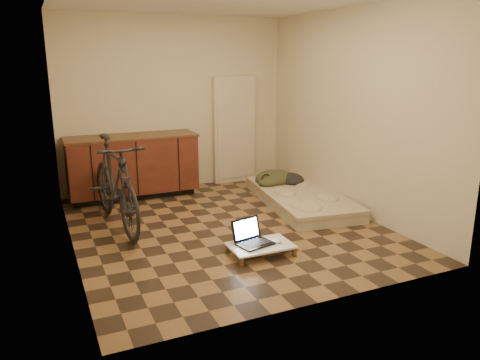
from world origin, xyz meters
name	(u,v)px	position (x,y,z in m)	size (l,w,h in m)	color
room_shell	(225,119)	(0.00, 0.00, 1.30)	(3.50, 4.00, 2.60)	brown
cabinets	(133,166)	(-0.75, 1.70, 0.47)	(1.84, 0.62, 0.91)	black
appliance_panel	(234,130)	(0.95, 1.94, 0.85)	(0.70, 0.10, 1.70)	beige
bicycle	(115,179)	(-1.20, 0.50, 0.60)	(0.55, 1.86, 1.20)	black
futon	(301,198)	(1.30, 0.41, 0.09)	(1.25, 2.15, 0.17)	#BEB298
clothing_pile	(279,174)	(1.28, 1.01, 0.30)	(0.64, 0.53, 0.26)	#353821
headphones	(266,180)	(1.03, 0.93, 0.25)	(0.22, 0.20, 0.15)	black
lap_desk	(261,246)	(0.01, -0.91, 0.10)	(0.66, 0.43, 0.11)	brown
laptop	(252,238)	(-0.05, -0.84, 0.16)	(0.41, 0.39, 0.24)	black
mouse	(278,241)	(0.20, -0.94, 0.13)	(0.07, 0.11, 0.04)	white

